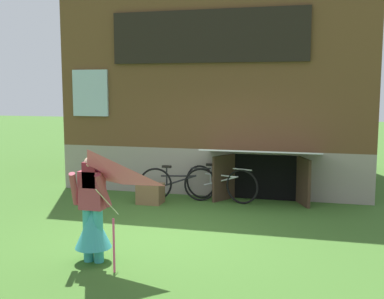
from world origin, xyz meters
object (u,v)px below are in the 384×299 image
Objects in this scene: bicycle_silver at (221,183)px; bicycle_black at (178,184)px; wooden_crate at (150,194)px; person at (93,218)px; kite at (88,185)px.

bicycle_silver is 0.94m from bicycle_black.
bicycle_silver is 3.30× the size of wooden_crate.
person is 0.98× the size of kite.
person is at bearing -104.85° from bicycle_black.
kite reaches higher than bicycle_black.
kite is 2.99× the size of wooden_crate.
wooden_crate is at bearing -156.83° from bicycle_black.
bicycle_black is at bearing 91.65° from kite.
wooden_crate is (-0.39, 3.51, -0.43)m from person.
person is 0.89× the size of bicycle_silver.
bicycle_silver reaches higher than wooden_crate.
bicycle_black is at bearing 71.53° from person.
bicycle_silver is (0.79, 4.69, -0.86)m from kite.
bicycle_black is (-0.13, 4.47, -0.87)m from kite.
kite is 4.27m from wooden_crate.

